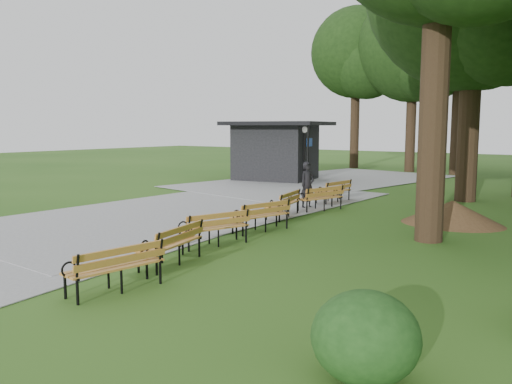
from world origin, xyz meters
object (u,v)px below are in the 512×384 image
Objects in this scene: person at (307,185)px; bench_0 at (114,267)px; kiosk at (276,151)px; bench_6 at (333,191)px; bench_3 at (260,216)px; dirt_mound at (452,212)px; bench_1 at (170,244)px; bench_4 at (282,204)px; lamp_post at (304,142)px; bench_5 at (320,198)px; bench_2 at (214,228)px.

bench_0 is (2.04, -10.34, -0.40)m from person.
person is 0.33× the size of kiosk.
person is 1.88m from bench_6.
kiosk is at bearing -126.57° from bench_6.
dirt_mound is at bearing 149.92° from bench_3.
bench_1 is (1.53, -8.44, -0.40)m from person.
bench_4 is at bearing -152.00° from person.
dirt_mound is at bearing -37.85° from lamp_post.
kiosk is 2.02× the size of dirt_mound.
bench_1 is at bearing 23.60° from bench_5.
bench_0 is 1.00× the size of bench_1.
bench_0 is at bearing 25.25° from bench_5.
bench_1 is 1.00× the size of bench_3.
bench_6 is at bearing -52.46° from kiosk.
person is 0.88× the size of bench_2.
dirt_mound is 5.20m from bench_4.
bench_2 is (5.51, -13.78, -1.70)m from lamp_post.
bench_5 is at bearing -179.26° from dirt_mound.
lamp_post is 1.55× the size of bench_3.
lamp_post is 1.55× the size of bench_5.
lamp_post reaches higher than person.
kiosk is 12.21m from bench_4.
bench_2 and bench_5 have the same top height.
bench_1 and bench_6 have the same top height.
bench_0 is 1.00× the size of bench_3.
person is at bearing -160.13° from bench_0.
kiosk is at bearing -133.21° from bench_2.
kiosk reaches higher than bench_4.
dirt_mound is (5.12, -0.14, -0.48)m from person.
person is at bearing 177.36° from bench_4.
person is at bearing 2.83° from bench_6.
bench_3 is at bearing 175.95° from bench_1.
bench_3 is at bearing -68.60° from kiosk.
bench_5 is at bearing -156.89° from bench_2.
bench_4 is (4.74, -9.44, -1.70)m from lamp_post.
bench_2 is (-4.01, -6.39, 0.08)m from dirt_mound.
dirt_mound is 7.54m from bench_2.
bench_5 is at bearing -160.74° from bench_3.
lamp_post is at bearing -128.75° from bench_5.
person is 0.76m from bench_5.
bench_2 is at bearing 15.91° from bench_3.
lamp_post is 1.55× the size of bench_4.
dirt_mound is at bearing 74.05° from bench_6.
bench_4 is (-0.69, 2.22, 0.00)m from bench_3.
bench_0 is at bearing -106.80° from dirt_mound.
person is 0.57× the size of lamp_post.
kiosk reaches higher than person.
kiosk is 18.21m from bench_1.
dirt_mound is 4.50m from bench_5.
bench_5 is (0.62, -0.19, -0.40)m from person.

